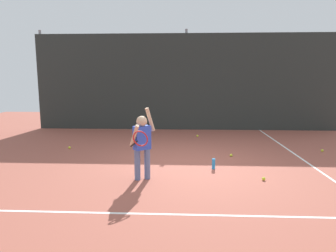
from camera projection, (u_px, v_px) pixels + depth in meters
The scene contains 15 objects.
ground_plane at pixel (187, 166), 6.58m from camera, with size 20.00×20.00×0.00m, color #9E5142.
court_line_baseline at pixel (190, 215), 4.22m from camera, with size 9.00×0.05×0.00m, color white.
court_line_sideline at pixel (297, 155), 7.44m from camera, with size 0.05×9.00×0.00m, color white.
back_fence_windscreen at pixel (186, 82), 10.90m from camera, with size 10.92×0.08×3.45m, color #282D2B.
fence_post_0 at pixel (43, 80), 11.20m from camera, with size 0.09×0.09×3.60m, color slate.
fence_post_1 at pixel (186, 80), 10.95m from camera, with size 0.09×0.09×3.60m, color slate.
fence_post_2 at pixel (336, 80), 10.70m from camera, with size 0.09×0.09×3.60m, color slate.
tennis_player at pixel (142, 142), 5.56m from camera, with size 0.47×0.86×1.35m.
water_bottle at pixel (214, 164), 6.32m from camera, with size 0.07×0.07×0.22m, color #268CD8.
tennis_ball_0 at pixel (197, 136), 9.74m from camera, with size 0.07×0.07×0.07m, color #CCE033.
tennis_ball_1 at pixel (150, 141), 9.03m from camera, with size 0.07×0.07×0.07m, color #CCE033.
tennis_ball_2 at pixel (322, 150), 7.80m from camera, with size 0.07×0.07×0.07m, color #CCE033.
tennis_ball_3 at pixel (69, 148), 8.12m from camera, with size 0.07×0.07×0.07m, color #CCE033.
tennis_ball_4 at pixel (264, 179), 5.62m from camera, with size 0.07×0.07×0.07m, color #CCE033.
tennis_ball_5 at pixel (231, 155), 7.32m from camera, with size 0.07×0.07×0.07m, color #CCE033.
Camera 1 is at (-0.12, -6.37, 1.90)m, focal length 32.26 mm.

